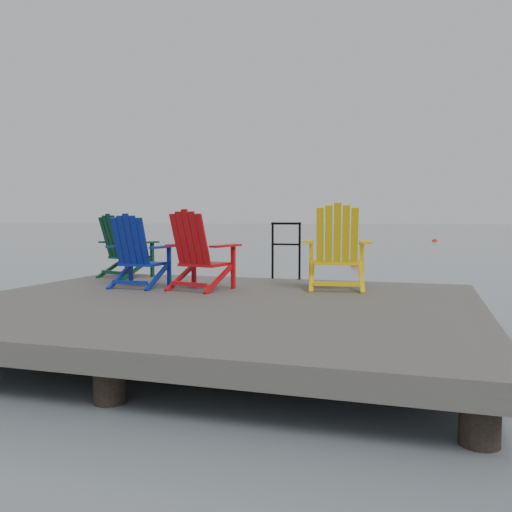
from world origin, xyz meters
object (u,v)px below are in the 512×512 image
(buoy_b, at_px, (362,244))
(buoy_d, at_px, (435,241))
(chair_yellow, at_px, (337,248))
(handrail, at_px, (286,245))
(chair_blue, at_px, (138,252))
(chair_red, at_px, (199,251))
(chair_green, at_px, (124,247))
(buoy_a, at_px, (356,266))

(buoy_b, relative_size, buoy_d, 1.07)
(chair_yellow, distance_m, buoy_d, 31.03)
(handrail, xyz_separation_m, chair_yellow, (0.98, -1.10, 0.02))
(handrail, relative_size, chair_blue, 0.91)
(buoy_d, bearing_deg, buoy_b, -127.36)
(chair_red, height_order, buoy_d, chair_red)
(chair_green, relative_size, buoy_d, 2.77)
(buoy_a, xyz_separation_m, buoy_d, (2.69, 21.00, 0.00))
(buoy_b, height_order, buoy_d, buoy_b)
(buoy_a, bearing_deg, buoy_d, 82.69)
(chair_green, height_order, chair_red, chair_red)
(handrail, relative_size, buoy_b, 2.32)
(handrail, distance_m, buoy_d, 30.00)
(chair_green, bearing_deg, handrail, 30.78)
(handrail, relative_size, chair_red, 0.87)
(buoy_a, bearing_deg, chair_blue, -99.33)
(chair_yellow, bearing_deg, chair_blue, -177.69)
(chair_blue, bearing_deg, chair_yellow, 12.68)
(chair_yellow, relative_size, buoy_d, 3.09)
(chair_yellow, relative_size, buoy_a, 3.10)
(chair_blue, bearing_deg, buoy_b, 90.14)
(chair_blue, relative_size, chair_yellow, 0.88)
(chair_red, bearing_deg, buoy_b, 102.93)
(chair_red, relative_size, buoy_b, 2.67)
(chair_yellow, relative_size, buoy_b, 2.87)
(chair_red, relative_size, buoy_d, 2.87)
(chair_blue, relative_size, chair_red, 0.95)
(chair_blue, xyz_separation_m, buoy_d, (4.42, 31.53, -1.00))
(chair_blue, distance_m, chair_red, 0.91)
(handrail, height_order, buoy_b, handrail)
(chair_red, xyz_separation_m, buoy_b, (-0.69, 26.00, -1.02))
(chair_red, bearing_deg, buoy_d, 95.04)
(chair_red, xyz_separation_m, chair_yellow, (1.75, 0.55, 0.04))
(buoy_b, xyz_separation_m, buoy_d, (4.20, 5.51, 0.00))
(chair_yellow, bearing_deg, buoy_d, 76.99)
(chair_blue, bearing_deg, buoy_d, 82.64)
(chair_green, height_order, chair_blue, chair_green)
(buoy_a, bearing_deg, buoy_b, 95.56)
(chair_green, bearing_deg, buoy_d, 98.55)
(handrail, distance_m, chair_green, 2.63)
(buoy_d, bearing_deg, chair_yellow, -93.26)
(chair_blue, distance_m, buoy_b, 26.04)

